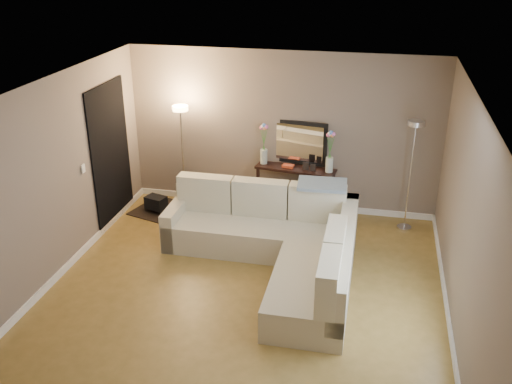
% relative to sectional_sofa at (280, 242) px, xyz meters
% --- Properties ---
extents(floor, '(5.00, 5.50, 0.01)m').
position_rel_sectional_sofa_xyz_m(floor, '(-0.31, -0.88, -0.36)').
color(floor, olive).
rests_on(floor, ground).
extents(ceiling, '(5.00, 5.50, 0.01)m').
position_rel_sectional_sofa_xyz_m(ceiling, '(-0.31, -0.88, 2.25)').
color(ceiling, white).
rests_on(ceiling, ground).
extents(wall_back, '(5.00, 0.02, 2.60)m').
position_rel_sectional_sofa_xyz_m(wall_back, '(-0.31, 1.88, 0.95)').
color(wall_back, '#786A5C').
rests_on(wall_back, ground).
extents(wall_front, '(5.00, 0.02, 2.60)m').
position_rel_sectional_sofa_xyz_m(wall_front, '(-0.31, -3.64, 0.95)').
color(wall_front, '#786A5C').
rests_on(wall_front, ground).
extents(wall_left, '(0.02, 5.50, 2.60)m').
position_rel_sectional_sofa_xyz_m(wall_left, '(-2.82, -0.88, 0.95)').
color(wall_left, '#786A5C').
rests_on(wall_left, ground).
extents(wall_right, '(0.02, 5.50, 2.60)m').
position_rel_sectional_sofa_xyz_m(wall_right, '(2.20, -0.88, 0.95)').
color(wall_right, '#786A5C').
rests_on(wall_right, ground).
extents(baseboard_back, '(5.00, 0.03, 0.10)m').
position_rel_sectional_sofa_xyz_m(baseboard_back, '(-0.31, 1.85, -0.30)').
color(baseboard_back, white).
rests_on(baseboard_back, ground).
extents(baseboard_left, '(0.03, 5.50, 0.10)m').
position_rel_sectional_sofa_xyz_m(baseboard_left, '(-2.80, -0.88, -0.30)').
color(baseboard_left, white).
rests_on(baseboard_left, ground).
extents(baseboard_right, '(0.03, 5.50, 0.10)m').
position_rel_sectional_sofa_xyz_m(baseboard_right, '(2.17, -0.88, -0.30)').
color(baseboard_right, white).
rests_on(baseboard_right, ground).
extents(doorway, '(0.02, 1.20, 2.20)m').
position_rel_sectional_sofa_xyz_m(doorway, '(-2.79, 0.82, 0.75)').
color(doorway, black).
rests_on(doorway, ground).
extents(switch_plate, '(0.02, 0.08, 0.12)m').
position_rel_sectional_sofa_xyz_m(switch_plate, '(-2.79, -0.03, 0.85)').
color(switch_plate, white).
rests_on(switch_plate, ground).
extents(sectional_sofa, '(2.72, 2.61, 0.95)m').
position_rel_sectional_sofa_xyz_m(sectional_sofa, '(0.00, 0.00, 0.00)').
color(sectional_sofa, beige).
rests_on(sectional_sofa, floor).
extents(throw_blanket, '(0.71, 0.43, 0.09)m').
position_rel_sectional_sofa_xyz_m(throw_blanket, '(0.48, 0.67, 0.61)').
color(throw_blanket, gray).
rests_on(throw_blanket, sectional_sofa).
extents(console_table, '(1.31, 0.51, 0.79)m').
position_rel_sectional_sofa_xyz_m(console_table, '(-0.13, 1.69, 0.09)').
color(console_table, black).
rests_on(console_table, floor).
extents(leaning_mirror, '(0.90, 0.16, 0.71)m').
position_rel_sectional_sofa_xyz_m(leaning_mirror, '(-0.03, 1.84, 0.80)').
color(leaning_mirror, black).
rests_on(leaning_mirror, console_table).
extents(table_decor, '(0.54, 0.16, 0.13)m').
position_rel_sectional_sofa_xyz_m(table_decor, '(-0.06, 1.64, 0.47)').
color(table_decor, '#D64925').
rests_on(table_decor, console_table).
extents(flower_vase_left, '(0.15, 0.13, 0.67)m').
position_rel_sectional_sofa_xyz_m(flower_vase_left, '(-0.59, 1.75, 0.73)').
color(flower_vase_left, silver).
rests_on(flower_vase_left, console_table).
extents(flower_vase_right, '(0.15, 0.13, 0.67)m').
position_rel_sectional_sofa_xyz_m(flower_vase_right, '(0.49, 1.61, 0.73)').
color(flower_vase_right, silver).
rests_on(flower_vase_right, console_table).
extents(floor_lamp_lit, '(0.30, 0.30, 1.73)m').
position_rel_sectional_sofa_xyz_m(floor_lamp_lit, '(-1.89, 1.53, 0.87)').
color(floor_lamp_lit, silver).
rests_on(floor_lamp_lit, floor).
extents(floor_lamp_unlit, '(0.25, 0.25, 1.74)m').
position_rel_sectional_sofa_xyz_m(floor_lamp_unlit, '(1.71, 1.48, 0.88)').
color(floor_lamp_unlit, silver).
rests_on(floor_lamp_unlit, floor).
extents(charcoal_rug, '(1.33, 1.13, 0.02)m').
position_rel_sectional_sofa_xyz_m(charcoal_rug, '(-2.07, 1.24, -0.35)').
color(charcoal_rug, black).
rests_on(charcoal_rug, floor).
extents(black_bag, '(0.37, 0.31, 0.21)m').
position_rel_sectional_sofa_xyz_m(black_bag, '(-2.28, 1.20, -0.18)').
color(black_bag, black).
rests_on(black_bag, charcoal_rug).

